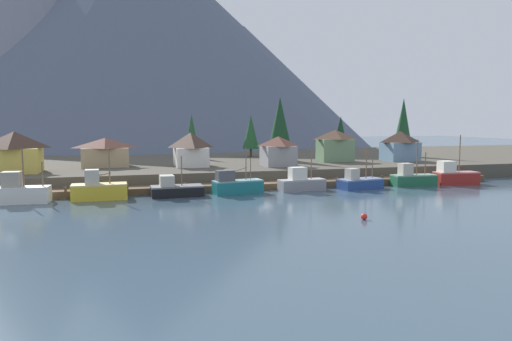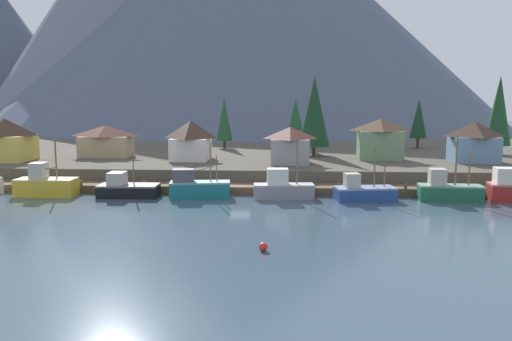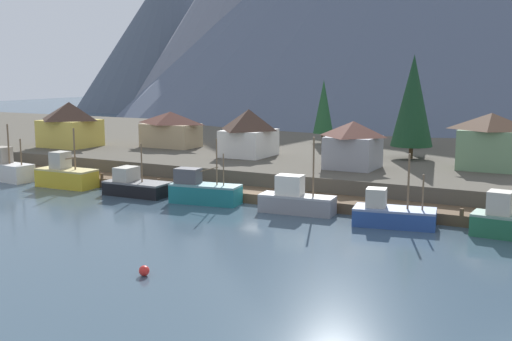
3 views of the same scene
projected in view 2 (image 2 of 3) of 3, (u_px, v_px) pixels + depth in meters
The scene contains 25 objects.
ground_plane at pixel (252, 175), 82.76m from camera, with size 400.00×400.00×1.00m, color #384C5B.
dock at pixel (241, 188), 64.82m from camera, with size 80.00×4.00×1.60m.
shoreline_bank at pixel (256, 156), 94.37m from camera, with size 400.00×56.00×2.50m, color #4C473D.
mountain_west_peak at pixel (6, 61), 195.17m from camera, with size 68.49×68.49×51.38m, color #475160.
mountain_central_peak at pixel (127, 15), 185.86m from camera, with size 105.58×105.58×83.13m, color slate.
mountain_east_peak at pixel (244, 11), 195.05m from camera, with size 190.86×190.86×89.26m, color #4C566B.
mountain_far_ridge at pixel (360, 60), 193.98m from camera, with size 110.75×110.75×52.30m, color slate.
fishing_boat_yellow at pixel (46, 185), 62.57m from camera, with size 7.16×3.08×6.85m.
fishing_boat_black at pixel (127, 188), 61.86m from camera, with size 7.16×3.28×5.64m.
fishing_boat_teal at pixel (198, 187), 61.18m from camera, with size 7.37×3.44×6.67m.
fishing_boat_grey at pixel (282, 188), 60.84m from camera, with size 7.28×2.92×7.27m.
fishing_boat_blue at pixel (363, 192), 59.67m from camera, with size 7.31×4.04×6.35m.
fishing_boat_green at pixel (448, 190), 59.61m from camera, with size 7.24×2.98×7.50m.
house_white at pixel (191, 140), 77.85m from camera, with size 5.74×6.90×5.96m.
house_grey at pixel (290, 145), 73.52m from camera, with size 5.64×5.60×5.26m.
house_tan at pixel (106, 141), 82.07m from camera, with size 8.18×4.97×5.03m.
house_green at pixel (380, 139), 78.11m from camera, with size 6.87×4.28×6.26m.
house_yellow at pixel (5, 139), 76.57m from camera, with size 7.54×6.70×6.36m.
house_blue at pixel (474, 141), 75.25m from camera, with size 6.59×5.62×5.94m.
conifer_near_left at pixel (499, 111), 84.46m from camera, with size 4.23×4.23×13.03m.
conifer_near_right at pixel (419, 119), 95.37m from camera, with size 3.18×3.18×9.11m.
conifer_mid_left at pixel (224, 119), 95.40m from camera, with size 3.03×3.03×9.45m.
conifer_mid_right at pixel (295, 119), 94.92m from camera, with size 3.64×3.64×9.29m.
conifer_back_left at pixel (314, 112), 83.02m from camera, with size 5.12×5.12×12.73m.
channel_buoy at pixel (263, 247), 39.91m from camera, with size 0.70×0.70×0.70m, color red.
Camera 2 is at (5.91, -61.63, 11.80)m, focal length 36.01 mm.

